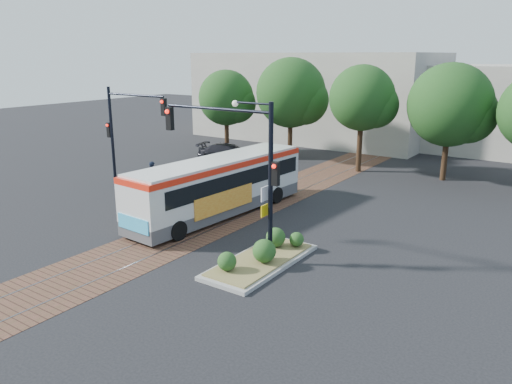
# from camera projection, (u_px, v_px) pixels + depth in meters

# --- Properties ---
(ground) EXTENTS (120.00, 120.00, 0.00)m
(ground) POSITION_uv_depth(u_px,v_px,m) (186.00, 232.00, 22.76)
(ground) COLOR black
(ground) RESTS_ON ground
(trackbed) EXTENTS (3.60, 40.00, 0.02)m
(trackbed) POSITION_uv_depth(u_px,v_px,m) (238.00, 210.00, 25.93)
(trackbed) COLOR brown
(trackbed) RESTS_ON ground
(tree_row) EXTENTS (26.40, 5.60, 7.67)m
(tree_row) POSITION_uv_depth(u_px,v_px,m) (360.00, 100.00, 33.84)
(tree_row) COLOR #382314
(tree_row) RESTS_ON ground
(warehouses) EXTENTS (40.00, 13.00, 8.00)m
(warehouses) POSITION_uv_depth(u_px,v_px,m) (396.00, 101.00, 44.86)
(warehouses) COLOR #ADA899
(warehouses) RESTS_ON ground
(city_bus) EXTENTS (3.02, 10.91, 2.88)m
(city_bus) POSITION_uv_depth(u_px,v_px,m) (220.00, 184.00, 24.92)
(city_bus) COLOR #48494B
(city_bus) RESTS_ON ground
(traffic_island) EXTENTS (2.20, 5.20, 1.13)m
(traffic_island) POSITION_uv_depth(u_px,v_px,m) (263.00, 255.00, 19.32)
(traffic_island) COLOR gray
(traffic_island) RESTS_ON ground
(signal_pole_main) EXTENTS (5.49, 0.46, 6.00)m
(signal_pole_main) POSITION_uv_depth(u_px,v_px,m) (243.00, 155.00, 18.90)
(signal_pole_main) COLOR black
(signal_pole_main) RESTS_ON ground
(signal_pole_left) EXTENTS (4.99, 0.34, 6.00)m
(signal_pole_left) POSITION_uv_depth(u_px,v_px,m) (124.00, 124.00, 29.47)
(signal_pole_left) COLOR black
(signal_pole_left) RESTS_ON ground
(officer) EXTENTS (0.69, 0.47, 1.81)m
(officer) POSITION_uv_depth(u_px,v_px,m) (153.00, 176.00, 29.36)
(officer) COLOR black
(officer) RESTS_ON ground
(parked_car) EXTENTS (5.11, 2.80, 1.40)m
(parked_car) POSITION_uv_depth(u_px,v_px,m) (229.00, 153.00, 37.24)
(parked_car) COLOR black
(parked_car) RESTS_ON ground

